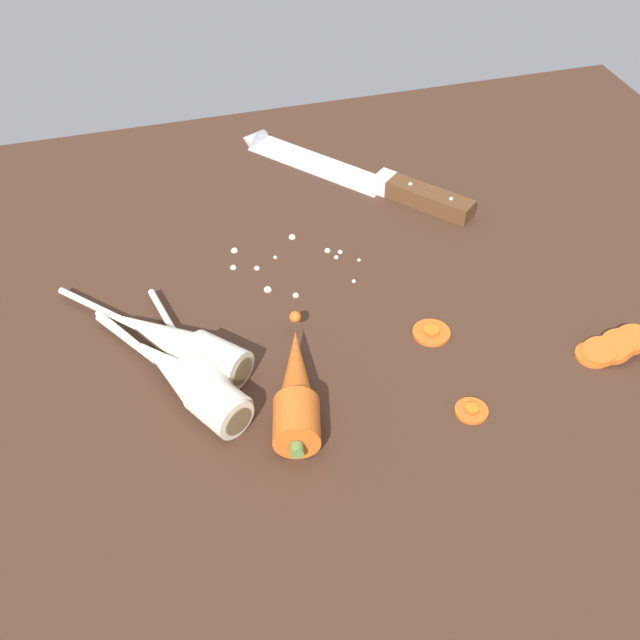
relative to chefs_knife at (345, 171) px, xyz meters
The scene contains 11 objects.
ground_plane 27.52cm from the chefs_knife, 113.68° to the right, with size 120.00×90.00×4.00cm, color #42281C.
chefs_knife is the anchor object (origin of this frame).
whole_carrot 39.30cm from the chefs_knife, 113.67° to the right, with size 7.34×17.39×4.20cm.
parsnip_front 40.88cm from the chefs_knife, 128.08° to the right, with size 12.89×19.94×4.00cm.
parsnip_mid_left 38.82cm from the chefs_knife, 128.50° to the right, with size 6.43×19.36×4.00cm.
parsnip_mid_right 36.77cm from the chefs_knife, 133.44° to the right, with size 17.72×19.18×4.00cm.
parsnip_back 40.71cm from the chefs_knife, 128.13° to the right, with size 12.95×18.77×4.00cm.
carrot_slice_stack 41.13cm from the chefs_knife, 67.50° to the right, with size 7.48×3.82×2.52cm.
carrot_slice_stray_near 41.31cm from the chefs_knife, 90.73° to the right, with size 3.10×3.10×0.70cm.
carrot_slice_stray_mid 30.62cm from the chefs_knife, 90.42° to the right, with size 3.86×3.86×0.70cm.
mince_crumbs 19.70cm from the chefs_knife, 128.38° to the right, with size 14.51×10.92×0.88cm.
Camera 1 is at (-15.81, -58.13, 55.65)cm, focal length 44.34 mm.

